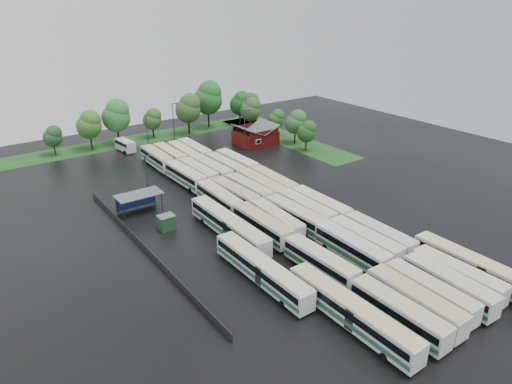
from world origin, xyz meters
TOP-DOWN VIEW (x-y plane):
  - ground at (0.00, 0.00)m, footprint 160.00×160.00m
  - brick_building at (24.00, 42.77)m, footprint 10.07×8.60m
  - wash_shed at (-17.20, 22.02)m, footprint 8.20×4.20m
  - utility_hut at (-16.20, 12.60)m, footprint 2.70×2.20m
  - grass_strip_north at (2.00, 64.80)m, footprint 80.00×10.00m
  - grass_strip_east at (34.00, 42.80)m, footprint 10.00×50.00m
  - west_fence at (-22.20, 8.00)m, footprint 0.10×50.00m
  - bus_r0c0 at (-4.56, -26.12)m, footprint 2.81×13.08m
  - bus_r0c1 at (-1.25, -25.95)m, footprint 3.14×13.42m
  - bus_r0c2 at (2.01, -25.82)m, footprint 2.94×12.79m
  - bus_r0c3 at (5.39, -26.33)m, footprint 3.38×13.12m
  - bus_r0c4 at (8.25, -25.81)m, footprint 2.82×12.86m
  - bus_r1c0 at (-4.41, -12.51)m, footprint 2.93×12.92m
  - bus_r1c2 at (2.08, -12.35)m, footprint 3.05×13.27m
  - bus_r1c3 at (5.09, -12.11)m, footprint 2.86×13.14m
  - bus_r1c4 at (8.32, -12.20)m, footprint 2.90×12.90m
  - bus_r2c0 at (-4.46, 1.30)m, footprint 2.84×13.16m
  - bus_r2c1 at (-1.35, 1.53)m, footprint 3.34×12.81m
  - bus_r2c2 at (2.17, 0.85)m, footprint 3.19×13.20m
  - bus_r2c3 at (5.25, 1.48)m, footprint 2.97×13.10m
  - bus_r2c4 at (8.27, 1.13)m, footprint 2.86×13.34m
  - bus_r3c0 at (-4.58, 14.48)m, footprint 3.10×13.00m
  - bus_r3c1 at (-1.25, 14.59)m, footprint 3.25×13.02m
  - bus_r3c2 at (2.10, 14.55)m, footprint 2.98×12.79m
  - bus_r3c3 at (5.08, 14.57)m, footprint 3.06×13.43m
  - bus_r3c4 at (8.31, 14.81)m, footprint 3.21×13.12m
  - bus_r4c0 at (-4.33, 28.33)m, footprint 3.09×13.08m
  - bus_r4c1 at (-1.19, 28.67)m, footprint 2.92×12.78m
  - bus_r4c2 at (1.84, 28.27)m, footprint 3.16×13.41m
  - bus_r4c3 at (5.33, 28.22)m, footprint 2.86×12.86m
  - bus_r4c4 at (8.60, 28.53)m, footprint 2.96×13.35m
  - bus_r5c0 at (-4.52, 41.95)m, footprint 3.03×13.20m
  - bus_r5c1 at (-1.14, 42.24)m, footprint 2.79×12.87m
  - bus_r5c2 at (2.11, 41.75)m, footprint 3.24×12.81m
  - bus_r5c3 at (5.17, 41.81)m, footprint 3.11×13.16m
  - artic_bus_west_a at (-9.00, -22.69)m, footprint 2.81×19.48m
  - artic_bus_west_b at (-9.02, 4.31)m, footprint 2.88×20.01m
  - artic_bus_west_c at (-12.24, -9.15)m, footprint 2.83×19.09m
  - artic_bus_east at (11.98, -26.65)m, footprint 2.85×19.22m
  - minibus at (-6.30, 57.13)m, footprint 3.19×6.83m
  - tree_north_0 at (-21.48, 64.20)m, footprint 4.58×4.57m
  - tree_north_1 at (-12.64, 63.43)m, footprint 6.23×6.23m
  - tree_north_2 at (-5.32, 63.96)m, footprint 7.31×7.31m
  - tree_north_3 at (4.56, 64.01)m, footprint 5.04×5.04m
  - tree_north_4 at (14.30, 61.25)m, footprint 7.03×7.03m
  - tree_north_5 at (22.44, 64.14)m, footprint 8.40×8.40m
  - tree_north_6 at (31.77, 61.25)m, footprint 6.21×6.21m
  - tree_east_0 at (31.29, 30.62)m, footprint 4.77×4.75m
  - tree_east_1 at (33.15, 37.16)m, footprint 5.49×5.49m
  - tree_east_2 at (33.39, 45.83)m, footprint 4.57×4.55m
  - tree_east_3 at (30.61, 54.18)m, footprint 5.90×5.90m
  - tree_east_4 at (33.39, 58.97)m, footprint 6.04×6.04m
  - lamp_post_ne at (18.36, 39.30)m, footprint 1.63×0.32m
  - lamp_post_nw at (-14.11, 24.62)m, footprint 1.46×0.28m
  - lamp_post_back_w at (-1.30, 54.10)m, footprint 1.42×0.28m
  - lamp_post_back_e at (6.79, 55.51)m, footprint 1.66×0.32m
  - puddle_0 at (-0.75, -21.66)m, footprint 5.30×5.30m
  - puddle_1 at (6.08, -22.32)m, footprint 3.77×3.77m
  - puddle_2 at (-6.50, 0.46)m, footprint 8.03×8.03m
  - puddle_3 at (6.73, -2.41)m, footprint 3.70×3.70m
  - puddle_4 at (15.76, -20.08)m, footprint 3.84×3.84m

SIDE VIEW (x-z plane):
  - ground at x=0.00m, z-range 0.00..0.00m
  - puddle_0 at x=-0.75m, z-range 0.00..0.01m
  - puddle_1 at x=6.08m, z-range 0.00..0.01m
  - puddle_2 at x=-6.50m, z-range 0.00..0.01m
  - puddle_3 at x=6.73m, z-range 0.00..0.01m
  - puddle_4 at x=15.76m, z-range 0.00..0.01m
  - grass_strip_north at x=2.00m, z-range 0.00..0.01m
  - grass_strip_east at x=34.00m, z-range 0.00..0.01m
  - west_fence at x=-22.20m, z-range 0.00..1.20m
  - utility_hut at x=-16.20m, z-range 0.01..2.63m
  - minibus at x=-6.30m, z-range 0.16..3.04m
  - brick_building at x=24.00m, z-range -0.83..4.56m
  - bus_r2c1 at x=-1.35m, z-range 0.18..3.71m
  - bus_r5c2 at x=2.11m, z-range 0.18..3.71m
  - bus_r4c1 at x=-1.19m, z-range 0.18..3.72m
  - bus_r3c2 at x=2.10m, z-range 0.18..3.72m
  - bus_r0c2 at x=2.01m, z-range 0.18..3.72m
  - artic_bus_west_c at x=-12.24m, z-range 0.19..3.73m
  - bus_r4c3 at x=5.33m, z-range 0.18..3.75m
  - bus_r0c4 at x=8.25m, z-range 0.18..3.75m
  - bus_r5c1 at x=-1.14m, z-range 0.18..3.76m
  - bus_r1c4 at x=8.32m, z-range 0.18..3.76m
  - bus_r1c0 at x=-4.41m, z-range 0.18..3.76m
  - artic_bus_east at x=11.98m, z-range 0.19..3.76m
  - bus_r3c1 at x=-1.25m, z-range 0.18..3.78m
  - bus_r3c0 at x=-4.58m, z-range 0.18..3.78m
  - bus_r0c3 at x=5.39m, z-range 0.18..3.80m
  - bus_r4c0 at x=-4.33m, z-range 0.18..3.80m
  - bus_r3c4 at x=8.31m, z-range 0.18..3.81m
  - bus_r2c3 at x=5.25m, z-range 0.18..3.82m
  - bus_r0c0 at x=-4.56m, z-range 0.18..3.82m
  - artic_bus_west_a at x=-9.00m, z-range 0.20..3.81m
  - bus_r5c3 at x=5.17m, z-range 0.18..3.83m
  - bus_r2c2 at x=2.17m, z-range 0.18..3.83m
  - bus_r1c3 at x=5.09m, z-range 0.18..3.84m
  - bus_r5c0 at x=-4.52m, z-range 0.18..3.84m
  - bus_r2c0 at x=-4.46m, z-range 0.18..3.85m
  - bus_r1c2 at x=2.08m, z-range 0.18..3.86m
  - bus_r4c4 at x=8.60m, z-range 0.19..3.90m
  - bus_r4c2 at x=1.84m, z-range 0.19..3.90m
  - bus_r2c4 at x=8.27m, z-range 0.19..3.90m
  - bus_r0c1 at x=-1.25m, z-range 0.19..3.90m
  - bus_r3c3 at x=5.08m, z-range 0.19..3.91m
  - artic_bus_west_b at x=-9.02m, z-range 0.20..3.92m
  - wash_shed at x=-17.20m, z-range 1.20..4.78m
  - tree_east_2 at x=33.39m, z-range 1.08..8.61m
  - tree_north_0 at x=-21.48m, z-range 1.08..8.66m
  - tree_east_0 at x=31.29m, z-range 1.12..8.99m
  - lamp_post_back_w at x=-1.30m, z-range 0.74..9.97m
  - tree_north_3 at x=4.56m, z-range 1.19..9.54m
  - lamp_post_nw at x=-14.11m, z-range 0.76..10.21m
  - tree_east_1 at x=33.15m, z-range 1.30..10.40m
  - lamp_post_ne at x=18.36m, z-range 0.85..11.42m
  - lamp_post_back_e at x=6.79m, z-range 0.87..11.66m
  - tree_east_3 at x=30.61m, z-range 1.40..11.16m
  - tree_east_4 at x=33.39m, z-range 1.43..11.44m
  - tree_north_6 at x=31.77m, z-range 1.47..11.77m
  - tree_north_1 at x=-12.64m, z-range 1.48..11.80m
  - tree_north_4 at x=14.30m, z-range 1.67..13.31m
  - tree_north_2 at x=-5.32m, z-range 1.74..13.84m
  - tree_north_5 at x=22.44m, z-range 2.00..15.90m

